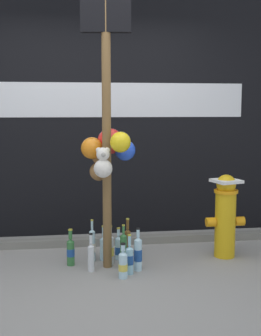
% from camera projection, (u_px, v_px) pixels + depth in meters
% --- Properties ---
extents(ground_plane, '(14.00, 14.00, 0.00)m').
position_uv_depth(ground_plane, '(104.00, 287.00, 3.70)').
color(ground_plane, gray).
extents(building_wall, '(10.00, 0.21, 3.21)m').
position_uv_depth(building_wall, '(92.00, 96.00, 5.17)').
color(building_wall, black).
rests_on(building_wall, ground_plane).
extents(curb_strip, '(8.00, 0.12, 0.08)m').
position_uv_depth(curb_strip, '(96.00, 241.00, 4.84)').
color(curb_strip, slate).
rests_on(curb_strip, ground_plane).
extents(memorial_post, '(0.51, 0.50, 2.48)m').
position_uv_depth(memorial_post, '(107.00, 126.00, 4.05)').
color(memorial_post, brown).
rests_on(memorial_post, ground_plane).
extents(fire_hydrant, '(0.39, 0.30, 0.83)m').
position_uv_depth(fire_hydrant, '(225.00, 214.00, 4.42)').
color(fire_hydrant, gold).
rests_on(fire_hydrant, ground_plane).
extents(bottle_0, '(0.06, 0.06, 0.35)m').
position_uv_depth(bottle_0, '(91.00, 256.00, 4.05)').
color(bottle_0, silver).
rests_on(bottle_0, ground_plane).
extents(bottle_1, '(0.07, 0.07, 0.40)m').
position_uv_depth(bottle_1, '(138.00, 253.00, 4.07)').
color(bottle_1, '#B2DBEA').
rests_on(bottle_1, ground_plane).
extents(bottle_2, '(0.06, 0.06, 0.40)m').
position_uv_depth(bottle_2, '(123.00, 249.00, 4.16)').
color(bottle_2, '#337038').
rests_on(bottle_2, ground_plane).
extents(bottle_3, '(0.07, 0.07, 0.36)m').
position_uv_depth(bottle_3, '(129.00, 259.00, 3.98)').
color(bottle_3, '#93CCE0').
rests_on(bottle_3, ground_plane).
extents(bottle_4, '(0.08, 0.08, 0.31)m').
position_uv_depth(bottle_4, '(123.00, 264.00, 3.89)').
color(bottle_4, '#B2DBEA').
rests_on(bottle_4, ground_plane).
extents(bottle_5, '(0.06, 0.06, 0.41)m').
position_uv_depth(bottle_5, '(92.00, 245.00, 4.32)').
color(bottle_5, '#B2DBEA').
rests_on(bottle_5, ground_plane).
extents(bottle_6, '(0.06, 0.06, 0.35)m').
position_uv_depth(bottle_6, '(107.00, 242.00, 4.46)').
color(bottle_6, '#337038').
rests_on(bottle_6, ground_plane).
extents(bottle_7, '(0.08, 0.08, 0.34)m').
position_uv_depth(bottle_7, '(104.00, 247.00, 4.36)').
color(bottle_7, '#B2DBEA').
rests_on(bottle_7, ground_plane).
extents(bottle_8, '(0.07, 0.07, 0.35)m').
position_uv_depth(bottle_8, '(71.00, 251.00, 4.20)').
color(bottle_8, '#337038').
rests_on(bottle_8, ground_plane).
extents(bottle_9, '(0.06, 0.06, 0.42)m').
position_uv_depth(bottle_9, '(128.00, 243.00, 4.34)').
color(bottle_9, brown).
rests_on(bottle_9, ground_plane).
extents(bottle_10, '(0.07, 0.07, 0.32)m').
position_uv_depth(bottle_10, '(119.00, 248.00, 4.37)').
color(bottle_10, '#B2DBEA').
rests_on(bottle_10, ground_plane).
extents(bottle_11, '(0.07, 0.07, 0.37)m').
position_uv_depth(bottle_11, '(110.00, 249.00, 4.24)').
color(bottle_11, silver).
rests_on(bottle_11, ground_plane).
extents(litter_1, '(0.12, 0.12, 0.01)m').
position_uv_depth(litter_1, '(208.00, 239.00, 5.05)').
color(litter_1, tan).
rests_on(litter_1, ground_plane).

